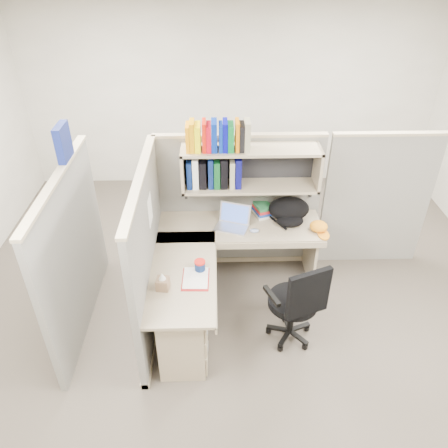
{
  "coord_description": "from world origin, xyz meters",
  "views": [
    {
      "loc": [
        -0.27,
        -3.28,
        3.33
      ],
      "look_at": [
        -0.18,
        0.25,
        0.97
      ],
      "focal_mm": 35.0,
      "sensor_mm": 36.0,
      "label": 1
    }
  ],
  "objects_px": {
    "laptop": "(232,219)",
    "backpack": "(290,212)",
    "desk": "(201,303)",
    "snack_canister": "(200,265)",
    "task_chair": "(294,314)"
  },
  "relations": [
    {
      "from": "snack_canister",
      "to": "task_chair",
      "type": "height_order",
      "value": "task_chair"
    },
    {
      "from": "laptop",
      "to": "task_chair",
      "type": "bearing_deg",
      "value": -38.38
    },
    {
      "from": "backpack",
      "to": "snack_canister",
      "type": "distance_m",
      "value": 1.23
    },
    {
      "from": "laptop",
      "to": "desk",
      "type": "bearing_deg",
      "value": -91.62
    },
    {
      "from": "snack_canister",
      "to": "task_chair",
      "type": "xyz_separation_m",
      "value": [
        0.88,
        -0.21,
        -0.43
      ]
    },
    {
      "from": "laptop",
      "to": "backpack",
      "type": "xyz_separation_m",
      "value": [
        0.62,
        0.1,
        0.01
      ]
    },
    {
      "from": "laptop",
      "to": "task_chair",
      "type": "distance_m",
      "value": 1.16
    },
    {
      "from": "desk",
      "to": "task_chair",
      "type": "xyz_separation_m",
      "value": [
        0.87,
        -0.08,
        -0.09
      ]
    },
    {
      "from": "desk",
      "to": "laptop",
      "type": "xyz_separation_m",
      "value": [
        0.31,
        0.81,
        0.41
      ]
    },
    {
      "from": "desk",
      "to": "laptop",
      "type": "height_order",
      "value": "laptop"
    },
    {
      "from": "laptop",
      "to": "snack_canister",
      "type": "height_order",
      "value": "laptop"
    },
    {
      "from": "desk",
      "to": "backpack",
      "type": "distance_m",
      "value": 1.37
    },
    {
      "from": "desk",
      "to": "snack_canister",
      "type": "height_order",
      "value": "snack_canister"
    },
    {
      "from": "desk",
      "to": "laptop",
      "type": "bearing_deg",
      "value": 68.72
    },
    {
      "from": "snack_canister",
      "to": "backpack",
      "type": "bearing_deg",
      "value": 39.79
    }
  ]
}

